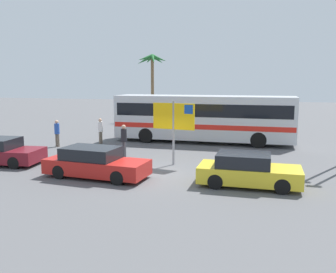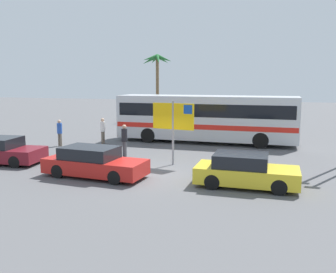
{
  "view_description": "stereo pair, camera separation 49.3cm",
  "coord_description": "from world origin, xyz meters",
  "px_view_note": "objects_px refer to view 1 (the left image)",
  "views": [
    {
      "loc": [
        5.16,
        -15.22,
        4.21
      ],
      "look_at": [
        0.21,
        2.87,
        1.3
      ],
      "focal_mm": 38.82,
      "sensor_mm": 36.0,
      "label": 1
    },
    {
      "loc": [
        5.63,
        -15.08,
        4.21
      ],
      "look_at": [
        0.21,
        2.87,
        1.3
      ],
      "focal_mm": 38.82,
      "sensor_mm": 36.0,
      "label": 2
    }
  ],
  "objects_px": {
    "bus_front_coach": "(203,116)",
    "pedestrian_crossing_lot": "(100,129)",
    "car_yellow": "(248,170)",
    "car_red": "(95,163)",
    "ferry_sign": "(174,119)",
    "pedestrian_by_bus": "(57,131)",
    "pedestrian_near_sign": "(124,138)"
  },
  "relations": [
    {
      "from": "ferry_sign",
      "to": "pedestrian_crossing_lot",
      "type": "relative_size",
      "value": 1.86
    },
    {
      "from": "pedestrian_crossing_lot",
      "to": "pedestrian_near_sign",
      "type": "bearing_deg",
      "value": -39.3
    },
    {
      "from": "ferry_sign",
      "to": "car_red",
      "type": "xyz_separation_m",
      "value": [
        -2.75,
        -3.2,
        -1.69
      ]
    },
    {
      "from": "car_yellow",
      "to": "pedestrian_crossing_lot",
      "type": "xyz_separation_m",
      "value": [
        -9.97,
        7.32,
        0.38
      ]
    },
    {
      "from": "car_yellow",
      "to": "car_red",
      "type": "xyz_separation_m",
      "value": [
        -6.5,
        -0.4,
        0.0
      ]
    },
    {
      "from": "bus_front_coach",
      "to": "pedestrian_by_bus",
      "type": "distance_m",
      "value": 9.66
    },
    {
      "from": "car_yellow",
      "to": "car_red",
      "type": "relative_size",
      "value": 0.87
    },
    {
      "from": "ferry_sign",
      "to": "pedestrian_crossing_lot",
      "type": "height_order",
      "value": "ferry_sign"
    },
    {
      "from": "car_yellow",
      "to": "pedestrian_near_sign",
      "type": "bearing_deg",
      "value": 150.94
    },
    {
      "from": "car_red",
      "to": "pedestrian_near_sign",
      "type": "relative_size",
      "value": 2.56
    },
    {
      "from": "ferry_sign",
      "to": "car_yellow",
      "type": "relative_size",
      "value": 0.79
    },
    {
      "from": "car_yellow",
      "to": "car_red",
      "type": "bearing_deg",
      "value": -176.75
    },
    {
      "from": "ferry_sign",
      "to": "car_red",
      "type": "height_order",
      "value": "ferry_sign"
    },
    {
      "from": "car_red",
      "to": "pedestrian_crossing_lot",
      "type": "bearing_deg",
      "value": 118.68
    },
    {
      "from": "pedestrian_by_bus",
      "to": "pedestrian_near_sign",
      "type": "bearing_deg",
      "value": -94.61
    },
    {
      "from": "ferry_sign",
      "to": "car_yellow",
      "type": "xyz_separation_m",
      "value": [
        3.75,
        -2.8,
        -1.69
      ]
    },
    {
      "from": "bus_front_coach",
      "to": "pedestrian_near_sign",
      "type": "xyz_separation_m",
      "value": [
        -3.34,
        -6.08,
        -0.71
      ]
    },
    {
      "from": "car_yellow",
      "to": "pedestrian_crossing_lot",
      "type": "distance_m",
      "value": 12.37
    },
    {
      "from": "pedestrian_crossing_lot",
      "to": "ferry_sign",
      "type": "bearing_deg",
      "value": -26.55
    },
    {
      "from": "pedestrian_by_bus",
      "to": "pedestrian_crossing_lot",
      "type": "height_order",
      "value": "pedestrian_crossing_lot"
    },
    {
      "from": "ferry_sign",
      "to": "car_yellow",
      "type": "height_order",
      "value": "ferry_sign"
    },
    {
      "from": "bus_front_coach",
      "to": "pedestrian_crossing_lot",
      "type": "bearing_deg",
      "value": -158.69
    },
    {
      "from": "bus_front_coach",
      "to": "pedestrian_near_sign",
      "type": "bearing_deg",
      "value": -118.81
    },
    {
      "from": "ferry_sign",
      "to": "pedestrian_by_bus",
      "type": "distance_m",
      "value": 9.05
    },
    {
      "from": "pedestrian_by_bus",
      "to": "pedestrian_crossing_lot",
      "type": "relative_size",
      "value": 0.99
    },
    {
      "from": "car_red",
      "to": "bus_front_coach",
      "type": "bearing_deg",
      "value": 78.22
    },
    {
      "from": "bus_front_coach",
      "to": "car_red",
      "type": "distance_m",
      "value": 10.73
    },
    {
      "from": "pedestrian_near_sign",
      "to": "ferry_sign",
      "type": "bearing_deg",
      "value": 106.66
    },
    {
      "from": "ferry_sign",
      "to": "car_red",
      "type": "distance_m",
      "value": 4.55
    },
    {
      "from": "car_yellow",
      "to": "car_red",
      "type": "height_order",
      "value": "same"
    },
    {
      "from": "ferry_sign",
      "to": "pedestrian_crossing_lot",
      "type": "distance_m",
      "value": 7.8
    },
    {
      "from": "bus_front_coach",
      "to": "pedestrian_by_bus",
      "type": "xyz_separation_m",
      "value": [
        -8.7,
        -4.13,
        -0.77
      ]
    }
  ]
}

